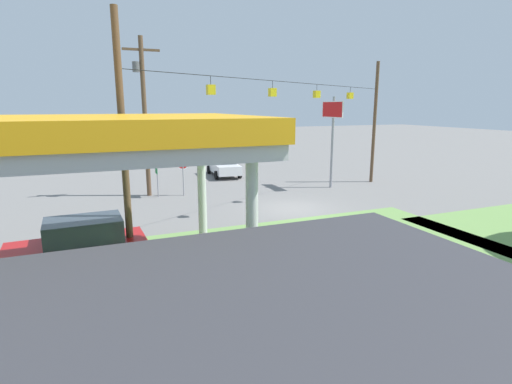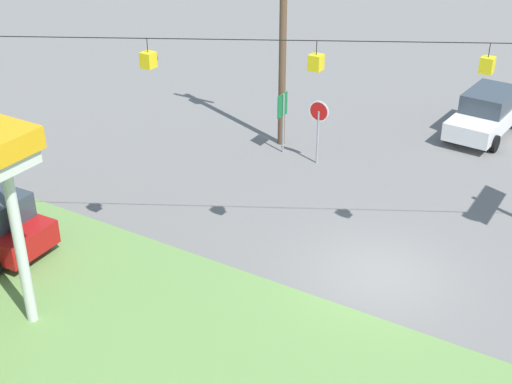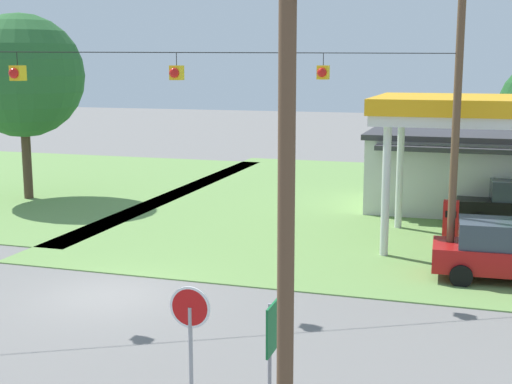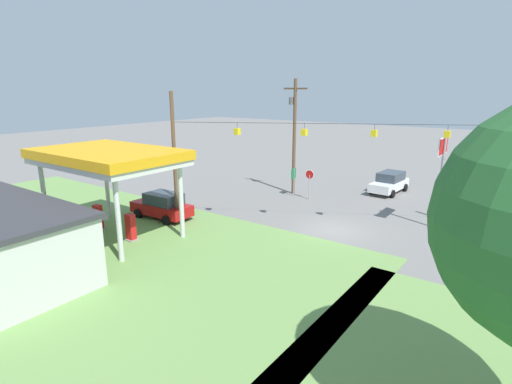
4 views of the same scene
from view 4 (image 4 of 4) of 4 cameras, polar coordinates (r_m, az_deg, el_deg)
name	(u,v)px [view 4 (image 4 of 4)]	position (r m, az deg, el deg)	size (l,w,h in m)	color
ground_plane	(334,230)	(26.51, 11.05, -5.37)	(160.00, 160.00, 0.00)	slate
gas_station_canopy	(108,158)	(25.52, -20.42, 4.56)	(8.95, 5.83, 5.41)	silver
fuel_pump_near	(131,228)	(25.16, -17.46, -4.96)	(0.71, 0.56, 1.66)	gray
fuel_pump_far	(98,218)	(27.81, -21.61, -3.48)	(0.71, 0.56, 1.66)	gray
car_at_pumps_front	(162,205)	(28.84, -13.25, -1.88)	(4.60, 2.26, 1.87)	#AD1414
car_at_pumps_rear	(42,236)	(25.18, -28.26, -5.60)	(4.62, 2.40, 1.93)	black
car_on_crossroad	(390,182)	(37.09, 18.53, 1.33)	(2.36, 4.83, 1.82)	white
stop_sign_roadside	(310,178)	(33.08, 7.66, 2.00)	(0.80, 0.08, 2.50)	#99999E
stop_sign_overhead	(442,160)	(27.95, 25.05, 4.20)	(0.22, 2.49, 6.27)	gray
route_sign	(294,176)	(34.04, 5.40, 2.24)	(0.10, 0.70, 2.40)	gray
utility_pole_main	(294,131)	(34.29, 5.45, 8.65)	(2.20, 0.44, 9.74)	brown
signal_span_gantry	(338,157)	(25.32, 11.58, 4.89)	(18.70, 10.24, 8.78)	brown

